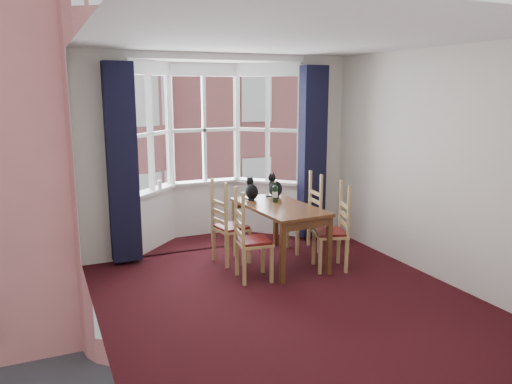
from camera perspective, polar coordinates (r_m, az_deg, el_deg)
floor at (r=5.60m, az=4.11°, el=-12.63°), size 4.50×4.50×0.00m
ceiling at (r=5.13m, az=4.58°, el=17.19°), size 4.50×4.50×0.00m
wall_left at (r=4.61m, az=-18.17°, el=-0.21°), size 0.00×4.50×4.50m
wall_right at (r=6.37m, az=20.46°, el=2.78°), size 0.00×4.50×4.50m
wall_near at (r=3.42m, az=22.34°, el=-4.53°), size 4.00×0.00×4.00m
wall_back_pier_left at (r=6.86m, az=-17.19°, el=3.58°), size 0.70×0.12×2.80m
wall_back_pier_right at (r=7.93m, az=7.25°, el=5.03°), size 0.70×0.12×2.80m
bay_window at (r=7.70m, az=-5.35°, el=4.88°), size 2.76×0.94×2.80m
curtain_left at (r=6.72m, az=-15.04°, el=3.11°), size 0.38×0.22×2.60m
curtain_right at (r=7.67m, az=6.46°, el=4.45°), size 0.38×0.22×2.60m
dining_table at (r=6.63m, az=2.65°, el=-2.35°), size 0.87×1.49×0.80m
chair_left_near at (r=6.09m, az=-1.08°, el=-5.83°), size 0.45×0.47×0.92m
chair_left_far at (r=6.68m, az=-3.54°, el=-4.27°), size 0.46×0.48×0.92m
chair_right_near at (r=6.56m, az=9.25°, el=-4.70°), size 0.51×0.52×0.92m
chair_right_far at (r=7.26m, az=6.11°, el=-3.01°), size 0.44×0.45×0.92m
cat_left at (r=6.95m, az=-0.50°, el=0.17°), size 0.18×0.25×0.32m
cat_right at (r=7.12m, az=2.19°, el=0.53°), size 0.23×0.28×0.35m
wine_bottle at (r=6.77m, az=2.20°, el=-0.11°), size 0.07×0.07×0.29m
candle_tall at (r=7.41m, az=-10.95°, el=0.83°), size 0.06×0.06×0.13m
street at (r=37.76m, az=-19.46°, el=-1.72°), size 80.00×80.00×0.00m
tenement_building at (r=18.69m, az=-16.50°, el=9.02°), size 18.40×7.80×15.20m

